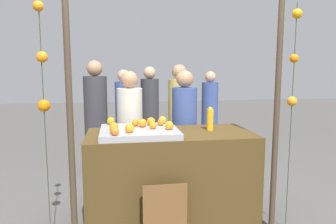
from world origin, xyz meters
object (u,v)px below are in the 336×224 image
(vendor_left, at_px, (130,138))
(chalkboard_sign, at_px, (165,215))
(juice_bottle, at_px, (210,119))
(vendor_right, at_px, (184,137))
(stall_counter, at_px, (170,175))
(orange_1, at_px, (142,123))
(orange_0, at_px, (151,121))

(vendor_left, bearing_deg, chalkboard_sign, -78.33)
(juice_bottle, height_order, vendor_right, vendor_right)
(juice_bottle, bearing_deg, chalkboard_sign, -134.72)
(stall_counter, bearing_deg, orange_1, 171.82)
(chalkboard_sign, height_order, vendor_left, vendor_left)
(stall_counter, distance_m, orange_1, 0.64)
(orange_1, xyz_separation_m, chalkboard_sign, (0.15, -0.58, -0.75))
(orange_0, relative_size, orange_1, 1.00)
(juice_bottle, bearing_deg, vendor_left, 143.33)
(vendor_left, bearing_deg, vendor_right, -3.81)
(stall_counter, distance_m, chalkboard_sign, 0.59)
(juice_bottle, xyz_separation_m, chalkboard_sign, (-0.59, -0.60, -0.77))
(orange_1, bearing_deg, vendor_right, 45.75)
(stall_counter, xyz_separation_m, juice_bottle, (0.45, 0.06, 0.58))
(orange_1, relative_size, vendor_left, 0.06)
(orange_0, bearing_deg, chalkboard_sign, -85.72)
(orange_0, relative_size, vendor_left, 0.06)
(stall_counter, height_order, orange_1, orange_1)
(orange_0, bearing_deg, juice_bottle, -6.67)
(juice_bottle, bearing_deg, vendor_right, 105.26)
(orange_0, height_order, chalkboard_sign, orange_0)
(juice_bottle, height_order, chalkboard_sign, juice_bottle)
(stall_counter, height_order, juice_bottle, juice_bottle)
(juice_bottle, xyz_separation_m, vendor_right, (-0.16, 0.58, -0.31))
(stall_counter, relative_size, orange_0, 19.71)
(orange_0, height_order, vendor_left, vendor_left)
(vendor_right, bearing_deg, juice_bottle, -74.74)
(vendor_right, bearing_deg, orange_0, -133.52)
(stall_counter, relative_size, vendor_left, 1.11)
(vendor_right, bearing_deg, vendor_left, 176.19)
(orange_0, height_order, vendor_right, vendor_right)
(vendor_left, bearing_deg, orange_1, -80.80)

